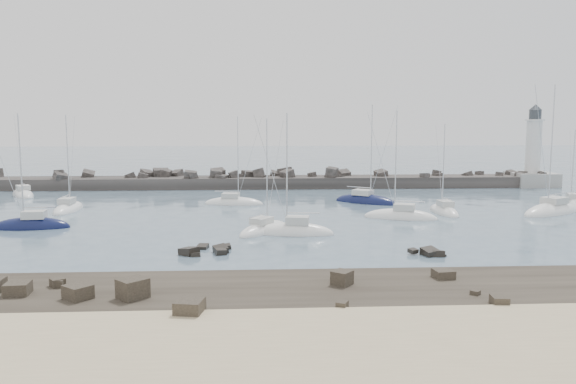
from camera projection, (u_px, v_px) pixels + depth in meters
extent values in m
plane|color=slate|center=(258.00, 231.00, 56.40)|extent=(400.00, 400.00, 0.00)
cube|color=#C7B48A|center=(259.00, 372.00, 24.70)|extent=(140.00, 14.00, 1.00)
cube|color=#2A241D|center=(259.00, 300.00, 34.61)|extent=(140.00, 12.00, 0.70)
cube|color=#2A241D|center=(18.00, 289.00, 34.63)|extent=(1.54, 1.46, 0.75)
cube|color=#2A241D|center=(78.00, 292.00, 33.81)|extent=(2.01, 1.99, 0.84)
cube|color=#2A241D|center=(443.00, 274.00, 38.37)|extent=(1.44, 1.42, 0.55)
cube|color=#2A241D|center=(342.00, 305.00, 32.12)|extent=(0.84, 0.91, 0.40)
cube|color=#2A241D|center=(59.00, 283.00, 36.24)|extent=(0.67, 0.72, 0.48)
cube|color=#2A241D|center=(475.00, 292.00, 34.65)|extent=(0.72, 0.72, 0.27)
cube|color=#2A241D|center=(57.00, 282.00, 36.38)|extent=(1.17, 1.18, 0.53)
cube|color=#2A241D|center=(133.00, 288.00, 33.92)|extent=(2.12, 2.12, 1.19)
cube|color=#2A241D|center=(499.00, 300.00, 32.71)|extent=(0.98, 1.14, 0.51)
cube|color=#2A241D|center=(190.00, 307.00, 31.00)|extent=(1.73, 1.80, 0.85)
cube|color=#2A241D|center=(342.00, 278.00, 36.74)|extent=(1.62, 1.63, 0.92)
cube|color=black|center=(196.00, 255.00, 45.98)|extent=(0.87, 0.79, 0.62)
cube|color=black|center=(203.00, 249.00, 48.80)|extent=(1.13, 1.28, 0.92)
cube|color=black|center=(227.00, 249.00, 48.67)|extent=(0.91, 0.95, 0.90)
cube|color=black|center=(221.00, 252.00, 46.52)|extent=(1.10, 1.01, 0.59)
cube|color=black|center=(221.00, 250.00, 47.23)|extent=(1.48, 1.61, 0.97)
cube|color=black|center=(189.00, 252.00, 46.61)|extent=(1.86, 1.90, 0.97)
cube|color=black|center=(438.00, 256.00, 46.02)|extent=(1.08, 1.04, 1.08)
cube|color=black|center=(413.00, 251.00, 46.67)|extent=(0.93, 0.93, 0.42)
cube|color=black|center=(436.00, 254.00, 46.18)|extent=(1.00, 0.88, 0.84)
cube|color=black|center=(441.00, 256.00, 46.11)|extent=(0.74, 0.81, 0.46)
cube|color=black|center=(430.00, 253.00, 46.25)|extent=(1.53, 1.70, 0.97)
cube|color=#2F2C2A|center=(213.00, 187.00, 93.63)|extent=(115.00, 6.00, 3.20)
cube|color=#2F2C2A|center=(467.00, 175.00, 96.22)|extent=(2.02, 1.99, 1.69)
cube|color=#2F2C2A|center=(274.00, 176.00, 96.02)|extent=(1.78, 1.90, 2.09)
cube|color=#2F2C2A|center=(439.00, 176.00, 95.42)|extent=(1.66, 1.59, 1.03)
cube|color=#2F2C2A|center=(338.00, 177.00, 94.73)|extent=(2.37, 2.46, 1.55)
cube|color=#2F2C2A|center=(541.00, 176.00, 94.13)|extent=(1.51, 1.53, 1.69)
cube|color=#2F2C2A|center=(328.00, 178.00, 93.60)|extent=(1.56, 1.71, 1.42)
cube|color=#2F2C2A|center=(218.00, 174.00, 93.84)|extent=(2.66, 2.69, 2.04)
cube|color=#2F2C2A|center=(499.00, 176.00, 95.81)|extent=(1.77, 1.89, 1.58)
cube|color=#2F2C2A|center=(234.00, 175.00, 92.63)|extent=(2.01, 1.74, 1.75)
cube|color=#2F2C2A|center=(222.00, 179.00, 91.78)|extent=(2.38, 2.37, 1.51)
cube|color=#2F2C2A|center=(263.00, 177.00, 94.98)|extent=(2.28, 2.10, 1.62)
cube|color=#2F2C2A|center=(436.00, 175.00, 96.32)|extent=(2.11, 1.91, 1.85)
cube|color=#2F2C2A|center=(259.00, 173.00, 93.47)|extent=(2.22, 1.70, 2.02)
cube|color=#2F2C2A|center=(165.00, 175.00, 94.08)|extent=(2.30, 2.01, 2.38)
cube|color=#2F2C2A|center=(344.00, 174.00, 96.57)|extent=(2.15, 2.45, 1.78)
cube|color=#2F2C2A|center=(160.00, 176.00, 94.48)|extent=(2.41, 2.54, 1.90)
cube|color=#2F2C2A|center=(479.00, 174.00, 97.46)|extent=(1.44, 1.63, 1.08)
cube|color=#2F2C2A|center=(521.00, 176.00, 94.78)|extent=(2.33, 2.32, 1.52)
cube|color=#2F2C2A|center=(61.00, 177.00, 89.92)|extent=(2.80, 2.64, 1.91)
cube|color=#2F2C2A|center=(220.00, 179.00, 91.95)|extent=(2.16, 2.01, 1.36)
cube|color=#2F2C2A|center=(248.00, 176.00, 94.39)|extent=(2.54, 2.29, 1.90)
cube|color=#2F2C2A|center=(147.00, 175.00, 94.88)|extent=(3.00, 3.04, 2.06)
cube|color=#2F2C2A|center=(143.00, 177.00, 92.27)|extent=(1.86, 1.93, 1.54)
cube|color=#2F2C2A|center=(59.00, 175.00, 90.95)|extent=(1.91, 2.25, 1.80)
cube|color=#2F2C2A|center=(161.00, 174.00, 94.73)|extent=(3.10, 2.84, 2.20)
cube|color=#2F2C2A|center=(523.00, 174.00, 96.15)|extent=(1.43, 1.51, 1.10)
cube|color=#2F2C2A|center=(282.00, 176.00, 95.90)|extent=(2.16, 2.16, 2.00)
cube|color=#2F2C2A|center=(518.00, 176.00, 96.79)|extent=(1.12, 1.03, 1.09)
cube|color=#2F2C2A|center=(190.00, 175.00, 91.61)|extent=(2.25, 2.08, 1.83)
cube|color=#2F2C2A|center=(177.00, 175.00, 95.46)|extent=(2.64, 2.76, 2.10)
cube|color=#2F2C2A|center=(88.00, 175.00, 93.54)|extent=(2.47, 2.48, 2.15)
cube|color=#2F2C2A|center=(193.00, 177.00, 91.25)|extent=(2.06, 1.91, 1.53)
cube|color=#2F2C2A|center=(487.00, 179.00, 94.19)|extent=(1.36, 1.20, 0.72)
cube|color=#2F2C2A|center=(216.00, 174.00, 92.48)|extent=(2.29, 2.44, 1.82)
cube|color=#2F2C2A|center=(312.00, 175.00, 94.21)|extent=(1.65, 1.52, 1.18)
cube|color=#2F2C2A|center=(511.00, 174.00, 97.51)|extent=(2.09, 2.21, 1.60)
cube|color=#2F2C2A|center=(130.00, 177.00, 92.55)|extent=(2.10, 1.83, 1.75)
cube|color=#2F2C2A|center=(285.00, 173.00, 95.92)|extent=(2.82, 2.58, 2.35)
cube|color=#2F2C2A|center=(242.00, 177.00, 94.41)|extent=(1.72, 2.04, 1.40)
cube|color=#2F2C2A|center=(332.00, 173.00, 92.90)|extent=(2.40, 2.51, 2.11)
cube|color=#2F2C2A|center=(425.00, 177.00, 93.38)|extent=(2.05, 2.31, 1.63)
cube|color=#2F2C2A|center=(287.00, 175.00, 93.17)|extent=(2.84, 2.74, 2.08)
cube|color=#2F2C2A|center=(381.00, 174.00, 95.18)|extent=(2.41, 2.70, 1.90)
cube|color=#969692|center=(532.00, 181.00, 96.43)|extent=(7.00, 7.00, 3.00)
cylinder|color=white|center=(533.00, 146.00, 95.68)|extent=(2.50, 2.50, 9.00)
cylinder|color=white|center=(535.00, 120.00, 95.13)|extent=(3.20, 3.20, 0.25)
cylinder|color=#34393E|center=(535.00, 115.00, 95.02)|extent=(2.00, 2.00, 1.60)
cone|color=#34393E|center=(536.00, 107.00, 94.86)|extent=(2.20, 2.20, 1.00)
ellipsoid|color=white|center=(23.00, 195.00, 83.47)|extent=(6.54, 8.49, 2.12)
cube|color=beige|center=(23.00, 187.00, 82.97)|extent=(2.65, 2.87, 0.67)
cylinder|color=silver|center=(20.00, 151.00, 83.20)|extent=(0.12, 0.12, 11.28)
cylinder|color=silver|center=(24.00, 184.00, 82.42)|extent=(1.81, 2.91, 0.10)
ellipsoid|color=#0E143C|center=(31.00, 228.00, 58.03)|extent=(8.05, 2.99, 2.28)
cube|color=beige|center=(34.00, 215.00, 57.90)|extent=(2.32, 1.74, 0.80)
cylinder|color=silver|center=(21.00, 167.00, 57.16)|extent=(0.14, 0.14, 10.67)
cylinder|color=silver|center=(39.00, 207.00, 57.88)|extent=(3.16, 0.33, 0.11)
ellipsoid|color=white|center=(68.00, 210.00, 69.52)|extent=(2.62, 8.07, 2.12)
cube|color=beige|center=(67.00, 201.00, 68.97)|extent=(1.65, 2.28, 0.70)
cylinder|color=silver|center=(68.00, 159.00, 69.37)|extent=(0.12, 0.12, 10.85)
cylinder|color=silver|center=(65.00, 196.00, 68.33)|extent=(0.15, 3.22, 0.10)
ellipsoid|color=white|center=(234.00, 204.00, 74.72)|extent=(8.24, 3.66, 1.99)
cube|color=beige|center=(231.00, 195.00, 74.61)|extent=(2.45, 1.93, 0.62)
cylinder|color=silver|center=(238.00, 158.00, 73.88)|extent=(0.11, 0.11, 10.74)
cylinder|color=silver|center=(227.00, 191.00, 74.60)|extent=(3.16, 0.58, 0.09)
ellipsoid|color=white|center=(293.00, 234.00, 54.99)|extent=(8.25, 3.60, 2.26)
cube|color=beige|center=(297.00, 220.00, 54.79)|extent=(2.44, 1.91, 0.78)
cylinder|color=silver|center=(287.00, 169.00, 54.26)|extent=(0.13, 0.13, 10.77)
cylinder|color=silver|center=(303.00, 213.00, 54.65)|extent=(3.17, 0.57, 0.11)
ellipsoid|color=white|center=(264.00, 231.00, 56.22)|extent=(6.34, 7.69, 1.96)
cube|color=beige|center=(262.00, 221.00, 55.75)|extent=(2.50, 2.66, 0.63)
cylinder|color=silver|center=(267.00, 171.00, 55.99)|extent=(0.11, 0.11, 10.40)
cylinder|color=silver|center=(258.00, 216.00, 55.22)|extent=(1.82, 2.59, 0.09)
ellipsoid|color=#0E143C|center=(366.00, 202.00, 76.32)|extent=(8.90, 7.64, 2.29)
cube|color=beige|center=(363.00, 192.00, 76.40)|extent=(3.11, 2.97, 0.73)
cylinder|color=silver|center=(371.00, 151.00, 75.05)|extent=(0.12, 0.12, 12.18)
cylinder|color=silver|center=(359.00, 187.00, 76.67)|extent=(2.95, 2.24, 0.10)
ellipsoid|color=white|center=(400.00, 218.00, 63.91)|extent=(8.68, 5.28, 2.19)
cube|color=beige|center=(404.00, 207.00, 63.63)|extent=(2.76, 2.37, 0.72)
cylinder|color=silver|center=(396.00, 161.00, 63.29)|extent=(0.12, 0.12, 11.21)
cylinder|color=silver|center=(410.00, 201.00, 63.37)|extent=(3.15, 1.24, 0.10)
ellipsoid|color=white|center=(444.00, 213.00, 67.62)|extent=(2.74, 7.41, 1.99)
cube|color=beige|center=(445.00, 203.00, 67.12)|extent=(1.60, 2.13, 0.68)
cylinder|color=silver|center=(444.00, 165.00, 67.48)|extent=(0.12, 0.12, 9.82)
cylinder|color=silver|center=(447.00, 199.00, 66.54)|extent=(0.29, 2.91, 0.10)
ellipsoid|color=white|center=(551.00, 213.00, 67.61)|extent=(10.57, 8.35, 2.56)
cube|color=beige|center=(555.00, 200.00, 67.72)|extent=(3.60, 3.35, 0.78)
cylinder|color=silver|center=(552.00, 145.00, 66.11)|extent=(0.13, 0.13, 14.12)
cylinder|color=silver|center=(558.00, 194.00, 68.05)|extent=(3.59, 2.34, 0.11)
ellipsoid|color=white|center=(572.00, 205.00, 74.26)|extent=(3.88, 7.02, 1.95)
cube|color=beige|center=(573.00, 196.00, 73.78)|extent=(1.82, 2.18, 0.69)
cylinder|color=silver|center=(573.00, 164.00, 74.11)|extent=(0.12, 0.12, 9.05)
cylinder|color=silver|center=(574.00, 192.00, 73.25)|extent=(0.85, 2.60, 0.10)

